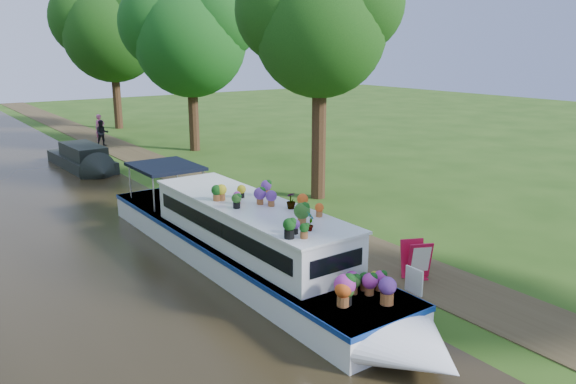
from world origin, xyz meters
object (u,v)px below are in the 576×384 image
Objects in this scene: pedestrian_pink at (100,128)px; pedestrian_dark at (102,133)px; second_boat at (83,159)px; plant_boat at (249,241)px; sandwich_board at (416,261)px.

pedestrian_pink is 1.11× the size of pedestrian_dark.
second_boat is 4.02× the size of pedestrian_dark.
plant_boat is 13.84× the size of sandwich_board.
plant_boat reaches higher than sandwich_board.
second_boat is 6.27m from pedestrian_dark.
sandwich_board is (3.16, -2.84, -0.38)m from plant_boat.
pedestrian_pink is at bearing 81.65° from plant_boat.
plant_boat is 9.00× the size of pedestrian_dark.
sandwich_board is at bearing -78.63° from pedestrian_dark.
pedestrian_pink is at bearing 114.42° from sandwich_board.
pedestrian_pink is at bearing 87.01° from pedestrian_dark.
second_boat is 18.46m from sandwich_board.
sandwich_board is at bearing -83.01° from second_boat.
second_boat is at bearing -119.29° from pedestrian_pink.
pedestrian_pink reaches higher than second_boat.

